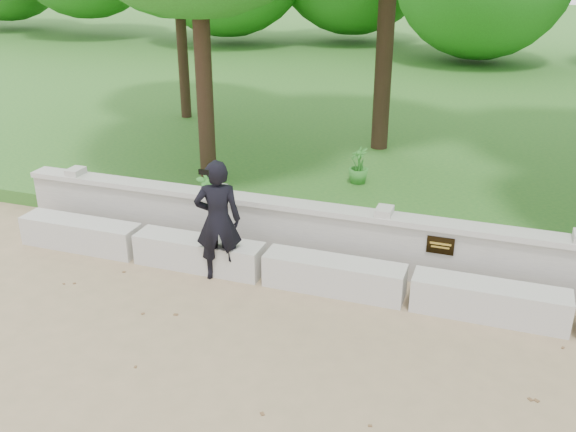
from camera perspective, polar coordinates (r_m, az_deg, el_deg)
name	(u,v)px	position (r m, az deg, el deg)	size (l,w,h in m)	color
ground	(377,391)	(7.01, 7.89, -15.19)	(80.00, 80.00, 0.00)	#947C5B
lawn	(477,98)	(19.91, 16.45, 10.04)	(40.00, 22.00, 0.25)	#235B20
concrete_bench	(409,288)	(8.46, 10.67, -6.28)	(11.90, 0.45, 0.45)	beige
parapet_wall	(418,248)	(8.97, 11.51, -2.85)	(12.50, 0.35, 0.90)	#B2AFA8
man_main	(218,220)	(8.72, -6.24, -0.40)	(0.74, 0.69, 1.72)	black
shrub_a	(208,192)	(10.49, -7.14, 2.10)	(0.36, 0.24, 0.68)	#33802B
shrub_d	(359,165)	(11.77, 6.30, 4.50)	(0.38, 0.34, 0.67)	#33802B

